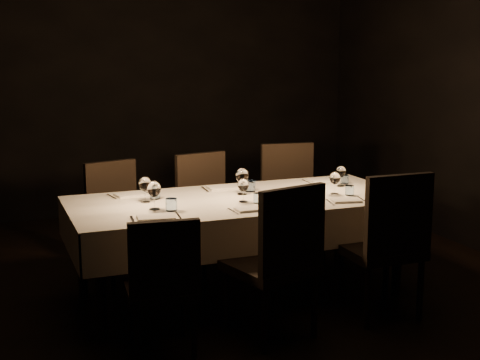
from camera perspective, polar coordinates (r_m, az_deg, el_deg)
name	(u,v)px	position (r m, az deg, el deg)	size (l,w,h in m)	color
room	(240,99)	(4.87, 0.00, 6.94)	(5.01, 6.01, 3.01)	black
dining_table	(240,208)	(4.99, 0.00, -2.41)	(2.52, 1.12, 0.76)	black
chair_near_left	(162,280)	(4.08, -6.63, -8.44)	(0.46, 0.46, 0.88)	black
place_setting_near_left	(159,201)	(4.55, -6.96, -1.81)	(0.37, 0.42, 0.20)	silver
chair_near_center	(279,256)	(4.27, 3.34, -6.50)	(0.60, 0.60, 1.03)	black
place_setting_near_center	(249,195)	(4.75, 0.77, -1.32)	(0.31, 0.40, 0.17)	silver
chair_near_right	(387,240)	(4.70, 12.40, -5.01)	(0.50, 0.50, 1.04)	black
place_setting_near_right	(342,188)	(5.08, 8.67, -0.65)	(0.32, 0.40, 0.17)	silver
chair_far_left	(117,213)	(5.62, -10.42, -2.80)	(0.55, 0.55, 0.94)	black
place_setting_far_left	(143,190)	(4.96, -8.28, -0.83)	(0.35, 0.41, 0.19)	silver
chair_far_center	(207,205)	(5.74, -2.79, -2.18)	(0.55, 0.55, 0.98)	black
place_setting_far_center	(238,182)	(5.18, -0.15, -0.17)	(0.37, 0.42, 0.20)	silver
chair_far_right	(291,196)	(6.04, 4.38, -1.36)	(0.55, 0.55, 1.02)	black
place_setting_far_right	(335,176)	(5.54, 8.15, 0.31)	(0.30, 0.39, 0.17)	silver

